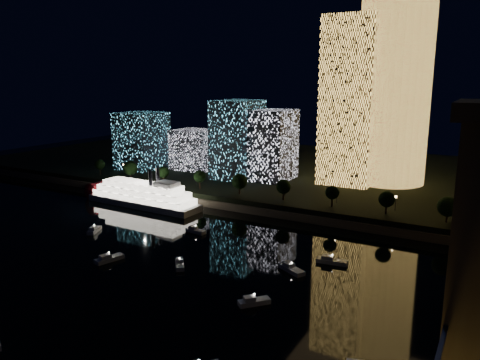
# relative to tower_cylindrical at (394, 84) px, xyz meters

# --- Properties ---
(ground) EXTENTS (520.00, 520.00, 0.00)m
(ground) POSITION_rel_tower_cylindrical_xyz_m (-18.67, -143.36, -50.09)
(ground) COLOR black
(ground) RESTS_ON ground
(far_bank) EXTENTS (420.00, 160.00, 5.00)m
(far_bank) POSITION_rel_tower_cylindrical_xyz_m (-18.67, 16.64, -47.59)
(far_bank) COLOR black
(far_bank) RESTS_ON ground
(seawall) EXTENTS (420.00, 6.00, 3.00)m
(seawall) POSITION_rel_tower_cylindrical_xyz_m (-18.67, -61.36, -48.59)
(seawall) COLOR #6B5E4C
(seawall) RESTS_ON ground
(tower_cylindrical) EXTENTS (34.00, 34.00, 89.93)m
(tower_cylindrical) POSITION_rel_tower_cylindrical_xyz_m (0.00, 0.00, 0.00)
(tower_cylindrical) COLOR #FDBC51
(tower_cylindrical) RESTS_ON far_bank
(tower_rectangular) EXTENTS (23.31, 23.31, 74.18)m
(tower_rectangular) POSITION_rel_tower_cylindrical_xyz_m (-16.14, -10.57, -8.00)
(tower_rectangular) COLOR #FDBC51
(tower_rectangular) RESTS_ON far_bank
(midrise_blocks) EXTENTS (93.02, 32.82, 37.30)m
(midrise_blocks) POSITION_rel_tower_cylindrical_xyz_m (-80.84, -23.84, -29.21)
(midrise_blocks) COLOR white
(midrise_blocks) RESTS_ON far_bank
(riverboat) EXTENTS (57.11, 14.06, 17.08)m
(riverboat) POSITION_rel_tower_cylindrical_xyz_m (-86.46, -75.11, -45.71)
(riverboat) COLOR silver
(riverboat) RESTS_ON ground
(motorboats) EXTENTS (110.54, 82.16, 2.78)m
(motorboats) POSITION_rel_tower_cylindrical_xyz_m (-20.67, -131.08, -49.28)
(motorboats) COLOR silver
(motorboats) RESTS_ON ground
(esplanade_trees) EXTENTS (166.05, 6.90, 8.95)m
(esplanade_trees) POSITION_rel_tower_cylindrical_xyz_m (-43.96, -55.36, -39.62)
(esplanade_trees) COLOR black
(esplanade_trees) RESTS_ON far_bank
(street_lamps) EXTENTS (132.70, 0.70, 5.65)m
(street_lamps) POSITION_rel_tower_cylindrical_xyz_m (-52.67, -49.36, -41.07)
(street_lamps) COLOR black
(street_lamps) RESTS_ON far_bank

